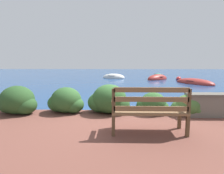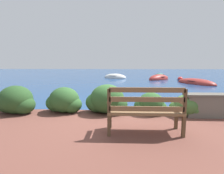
{
  "view_description": "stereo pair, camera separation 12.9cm",
  "coord_description": "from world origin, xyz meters",
  "px_view_note": "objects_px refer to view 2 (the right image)",
  "views": [
    {
      "loc": [
        -0.21,
        -4.94,
        1.58
      ],
      "look_at": [
        -0.43,
        3.71,
        0.38
      ],
      "focal_mm": 28.0,
      "sensor_mm": 36.0,
      "label": 1
    },
    {
      "loc": [
        -0.08,
        -4.93,
        1.58
      ],
      "look_at": [
        -0.43,
        3.71,
        0.38
      ],
      "focal_mm": 28.0,
      "sensor_mm": 36.0,
      "label": 2
    }
  ],
  "objects_px": {
    "park_bench": "(145,109)",
    "rowboat_mid": "(159,79)",
    "rowboat_outer": "(160,76)",
    "mooring_buoy": "(180,79)",
    "rowboat_far": "(115,78)",
    "rowboat_nearest": "(196,83)"
  },
  "relations": [
    {
      "from": "rowboat_nearest",
      "to": "rowboat_far",
      "type": "xyz_separation_m",
      "value": [
        -6.28,
        4.6,
        0.01
      ]
    },
    {
      "from": "mooring_buoy",
      "to": "park_bench",
      "type": "bearing_deg",
      "value": -111.6
    },
    {
      "from": "park_bench",
      "to": "rowboat_nearest",
      "type": "xyz_separation_m",
      "value": [
        5.37,
        10.21,
        -0.64
      ]
    },
    {
      "from": "park_bench",
      "to": "rowboat_mid",
      "type": "xyz_separation_m",
      "value": [
        3.29,
        13.45,
        -0.63
      ]
    },
    {
      "from": "rowboat_mid",
      "to": "mooring_buoy",
      "type": "relative_size",
      "value": 5.14
    },
    {
      "from": "rowboat_outer",
      "to": "mooring_buoy",
      "type": "xyz_separation_m",
      "value": [
        0.89,
        -4.31,
        0.02
      ]
    },
    {
      "from": "rowboat_far",
      "to": "rowboat_outer",
      "type": "distance_m",
      "value": 5.73
    },
    {
      "from": "rowboat_mid",
      "to": "park_bench",
      "type": "bearing_deg",
      "value": 35.45
    },
    {
      "from": "rowboat_far",
      "to": "rowboat_outer",
      "type": "height_order",
      "value": "rowboat_far"
    },
    {
      "from": "park_bench",
      "to": "rowboat_mid",
      "type": "distance_m",
      "value": 13.87
    },
    {
      "from": "rowboat_mid",
      "to": "rowboat_far",
      "type": "relative_size",
      "value": 0.96
    },
    {
      "from": "park_bench",
      "to": "rowboat_nearest",
      "type": "distance_m",
      "value": 11.55
    },
    {
      "from": "park_bench",
      "to": "rowboat_outer",
      "type": "relative_size",
      "value": 0.45
    },
    {
      "from": "park_bench",
      "to": "rowboat_mid",
      "type": "height_order",
      "value": "park_bench"
    },
    {
      "from": "park_bench",
      "to": "rowboat_far",
      "type": "bearing_deg",
      "value": 92.9
    },
    {
      "from": "rowboat_nearest",
      "to": "rowboat_mid",
      "type": "relative_size",
      "value": 1.31
    },
    {
      "from": "rowboat_nearest",
      "to": "rowboat_outer",
      "type": "xyz_separation_m",
      "value": [
        -1.12,
        7.09,
        -0.0
      ]
    },
    {
      "from": "rowboat_nearest",
      "to": "mooring_buoy",
      "type": "height_order",
      "value": "rowboat_nearest"
    },
    {
      "from": "rowboat_far",
      "to": "mooring_buoy",
      "type": "bearing_deg",
      "value": 11.07
    },
    {
      "from": "park_bench",
      "to": "mooring_buoy",
      "type": "height_order",
      "value": "park_bench"
    },
    {
      "from": "park_bench",
      "to": "rowboat_outer",
      "type": "bearing_deg",
      "value": 75.58
    },
    {
      "from": "park_bench",
      "to": "rowboat_nearest",
      "type": "relative_size",
      "value": 0.41
    }
  ]
}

